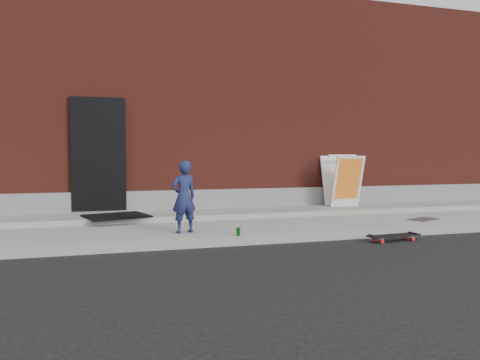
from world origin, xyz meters
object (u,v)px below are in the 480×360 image
object	(u,v)px
skateboard	(394,236)
soda_can	(238,232)
child	(184,197)
pizza_sign	(342,180)

from	to	relation	value
skateboard	soda_can	xyz separation A→B (m)	(-2.50, 0.37, 0.13)
child	soda_can	size ratio (longest dim) A/B	9.33
child	skateboard	size ratio (longest dim) A/B	1.27
child	soda_can	bearing A→B (deg)	129.47
pizza_sign	soda_can	bearing A→B (deg)	-141.49
pizza_sign	child	bearing A→B (deg)	-152.78
pizza_sign	soda_can	xyz separation A→B (m)	(-3.17, -2.52, -0.61)
child	pizza_sign	size ratio (longest dim) A/B	0.99
child	pizza_sign	bearing A→B (deg)	-169.34
skateboard	pizza_sign	distance (m)	3.07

